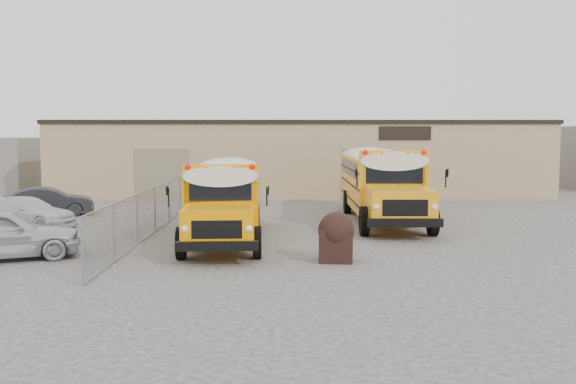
{
  "coord_description": "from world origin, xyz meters",
  "views": [
    {
      "loc": [
        -0.86,
        -21.99,
        3.86
      ],
      "look_at": [
        -0.77,
        2.89,
        1.6
      ],
      "focal_mm": 40.0,
      "sensor_mm": 36.0,
      "label": 1
    }
  ],
  "objects_px": {
    "car_dark": "(49,202)",
    "tarp_bundle": "(336,236)",
    "car_white": "(26,212)",
    "school_bus_left": "(231,181)",
    "school_bus_right": "(364,170)"
  },
  "relations": [
    {
      "from": "tarp_bundle",
      "to": "car_white",
      "type": "xyz_separation_m",
      "value": [
        -12.27,
        7.18,
        -0.14
      ]
    },
    {
      "from": "school_bus_right",
      "to": "tarp_bundle",
      "type": "bearing_deg",
      "value": -99.72
    },
    {
      "from": "tarp_bundle",
      "to": "school_bus_left",
      "type": "bearing_deg",
      "value": 111.24
    },
    {
      "from": "car_white",
      "to": "car_dark",
      "type": "bearing_deg",
      "value": 25.13
    },
    {
      "from": "tarp_bundle",
      "to": "school_bus_right",
      "type": "bearing_deg",
      "value": 80.28
    },
    {
      "from": "car_dark",
      "to": "tarp_bundle",
      "type": "bearing_deg",
      "value": -148.95
    },
    {
      "from": "school_bus_right",
      "to": "car_white",
      "type": "height_order",
      "value": "school_bus_right"
    },
    {
      "from": "school_bus_left",
      "to": "car_dark",
      "type": "xyz_separation_m",
      "value": [
        -8.64,
        0.41,
        -1.01
      ]
    },
    {
      "from": "tarp_bundle",
      "to": "car_white",
      "type": "height_order",
      "value": "tarp_bundle"
    },
    {
      "from": "school_bus_right",
      "to": "car_dark",
      "type": "bearing_deg",
      "value": -161.23
    },
    {
      "from": "school_bus_left",
      "to": "tarp_bundle",
      "type": "distance_m",
      "value": 11.32
    },
    {
      "from": "school_bus_left",
      "to": "car_white",
      "type": "bearing_deg",
      "value": -157.8
    },
    {
      "from": "school_bus_left",
      "to": "car_dark",
      "type": "relative_size",
      "value": 2.45
    },
    {
      "from": "car_white",
      "to": "car_dark",
      "type": "relative_size",
      "value": 1.06
    },
    {
      "from": "school_bus_left",
      "to": "car_dark",
      "type": "distance_m",
      "value": 8.71
    }
  ]
}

